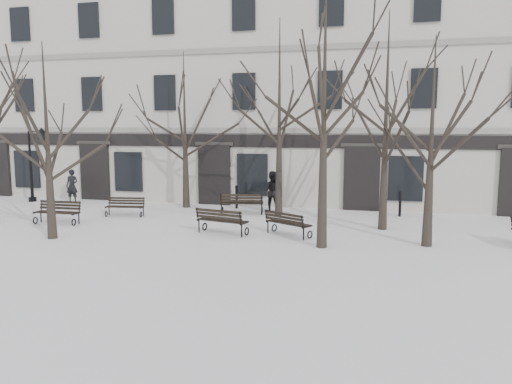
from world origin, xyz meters
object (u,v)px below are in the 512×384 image
(tree_1, at_px, (46,117))
(bench_3, at_px, (125,206))
(bench_2, at_px, (287,223))
(lamp_post, at_px, (35,159))
(bench_0, at_px, (58,211))
(bench_4, at_px, (242,203))
(tree_3, at_px, (432,117))
(tree_2, at_px, (325,75))
(bench_1, at_px, (222,220))

(tree_1, distance_m, bench_3, 5.73)
(bench_2, xyz_separation_m, bench_3, (-7.38, 2.08, -0.04))
(bench_2, height_order, lamp_post, lamp_post)
(bench_0, xyz_separation_m, bench_4, (6.43, 3.78, 0.02))
(tree_1, height_order, bench_3, tree_1)
(bench_3, distance_m, bench_4, 4.96)
(tree_1, bearing_deg, bench_4, 50.44)
(tree_3, relative_size, bench_0, 3.66)
(tree_2, distance_m, bench_1, 6.15)
(bench_2, relative_size, lamp_post, 0.48)
(bench_3, relative_size, bench_4, 0.86)
(tree_1, distance_m, bench_2, 8.84)
(tree_2, relative_size, bench_3, 5.16)
(bench_3, bearing_deg, tree_3, -20.09)
(bench_0, distance_m, lamp_post, 6.79)
(tree_3, relative_size, bench_2, 3.69)
(bench_0, relative_size, bench_2, 1.01)
(tree_3, xyz_separation_m, bench_1, (-6.91, 0.04, -3.59))
(tree_2, distance_m, bench_4, 8.10)
(tree_3, distance_m, bench_3, 12.76)
(bench_0, bearing_deg, bench_1, -4.13)
(tree_1, height_order, bench_1, tree_1)
(bench_0, bearing_deg, lamp_post, 132.43)
(tree_2, relative_size, bench_4, 4.43)
(bench_0, xyz_separation_m, bench_2, (9.14, 0.04, -0.01))
(tree_1, height_order, tree_3, tree_3)
(tree_1, relative_size, bench_4, 3.40)
(bench_0, height_order, bench_4, bench_4)
(bench_0, bearing_deg, bench_3, 48.37)
(tree_2, height_order, bench_2, tree_2)
(bench_0, relative_size, bench_1, 0.92)
(bench_0, bearing_deg, tree_2, -8.95)
(tree_3, xyz_separation_m, bench_3, (-11.98, 2.41, -3.67))
(bench_2, bearing_deg, bench_1, 37.27)
(lamp_post, bearing_deg, bench_1, -23.45)
(bench_1, height_order, lamp_post, lamp_post)
(tree_1, height_order, lamp_post, tree_1)
(bench_0, xyz_separation_m, bench_1, (6.83, -0.26, 0.02))
(tree_3, height_order, bench_3, tree_3)
(tree_3, height_order, bench_0, tree_3)
(tree_2, xyz_separation_m, bench_0, (-10.50, 1.29, -4.85))
(tree_3, relative_size, bench_4, 3.40)
(bench_3, bearing_deg, bench_2, -24.41)
(tree_1, xyz_separation_m, bench_3, (0.33, 4.40, -3.66))
(tree_1, relative_size, tree_2, 0.77)
(bench_1, xyz_separation_m, bench_3, (-5.08, 2.38, -0.07))
(tree_1, bearing_deg, bench_2, 16.78)
(tree_3, xyz_separation_m, bench_2, (-4.60, 0.34, -3.63))
(tree_2, height_order, bench_4, tree_2)
(bench_0, height_order, bench_1, bench_1)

